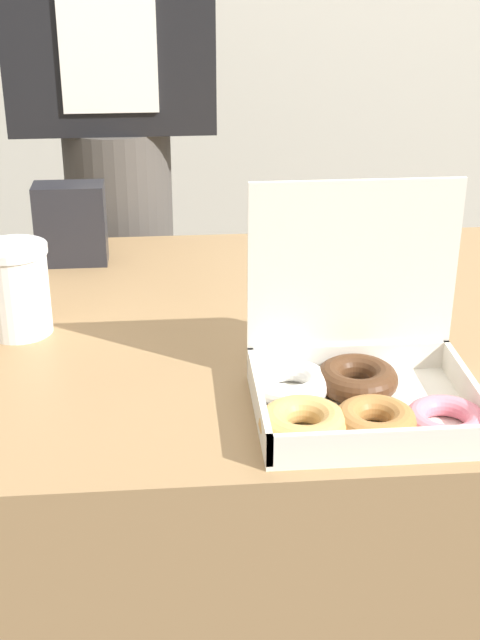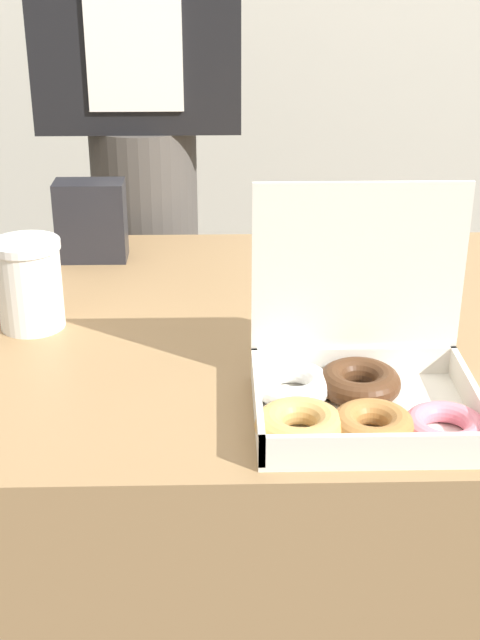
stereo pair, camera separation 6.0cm
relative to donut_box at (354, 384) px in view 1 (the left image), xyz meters
The scene contains 5 objects.
table 0.51m from the donut_box, 112.17° to the left, with size 1.07×0.84×0.76m.
donut_box is the anchor object (origin of this frame).
coffee_cup 0.52m from the donut_box, 148.43° to the left, with size 0.10×0.10×0.14m.
napkin_holder 0.69m from the donut_box, 124.64° to the left, with size 0.12×0.06×0.14m.
person_customer 0.95m from the donut_box, 110.09° to the left, with size 0.40×0.24×1.79m.
Camera 1 is at (-0.11, -1.22, 1.32)m, focal length 50.00 mm.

